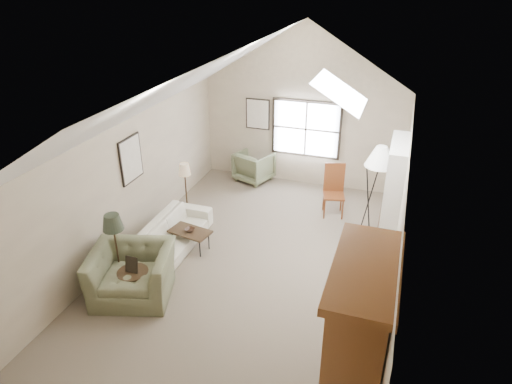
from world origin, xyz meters
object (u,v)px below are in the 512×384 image
(sofa, at_px, (174,233))
(side_table, at_px, (134,284))
(armchair_near, at_px, (132,273))
(side_chair, at_px, (334,191))
(armoire, at_px, (357,343))
(armchair_far, at_px, (254,166))
(coffee_table, at_px, (191,240))

(sofa, xyz_separation_m, side_table, (0.10, -1.60, -0.04))
(armchair_near, bearing_deg, side_table, -62.27)
(armchair_near, bearing_deg, side_chair, 37.80)
(armoire, relative_size, side_table, 4.25)
(armchair_far, height_order, coffee_table, armchair_far)
(side_table, bearing_deg, armchair_near, 134.51)
(armchair_near, bearing_deg, sofa, 74.87)
(armoire, bearing_deg, coffee_table, 142.65)
(side_table, bearing_deg, side_chair, 55.53)
(sofa, relative_size, side_table, 3.99)
(sofa, height_order, armchair_far, armchair_far)
(side_table, relative_size, side_chair, 0.44)
(armoire, height_order, coffee_table, armoire)
(side_table, distance_m, side_chair, 4.72)
(armoire, relative_size, sofa, 1.06)
(armoire, relative_size, side_chair, 1.88)
(armoire, bearing_deg, sofa, 145.54)
(armoire, relative_size, armchair_far, 2.60)
(armchair_near, relative_size, side_table, 2.54)
(sofa, bearing_deg, armchair_far, -8.93)
(armchair_far, height_order, side_table, armchair_far)
(sofa, relative_size, coffee_table, 2.60)
(sofa, xyz_separation_m, armchair_far, (0.51, 3.46, 0.08))
(armoire, bearing_deg, side_table, 164.52)
(sofa, height_order, coffee_table, sofa)
(sofa, distance_m, armchair_far, 3.50)
(armoire, xyz_separation_m, armchair_far, (-3.34, 6.10, -0.71))
(armchair_near, height_order, side_chair, side_chair)
(armoire, distance_m, armchair_near, 4.01)
(coffee_table, bearing_deg, armchair_far, 87.34)
(sofa, distance_m, side_table, 1.60)
(armchair_near, xyz_separation_m, side_table, (0.06, -0.06, -0.17))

